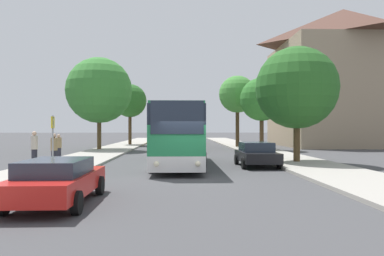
# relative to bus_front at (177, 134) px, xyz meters

# --- Properties ---
(ground_plane) EXTENTS (300.00, 300.00, 0.00)m
(ground_plane) POSITION_rel_bus_front_xyz_m (0.53, -5.70, -1.83)
(ground_plane) COLOR #424244
(ground_plane) RESTS_ON ground
(sidewalk_left) EXTENTS (4.00, 120.00, 0.15)m
(sidewalk_left) POSITION_rel_bus_front_xyz_m (-6.47, -5.70, -1.75)
(sidewalk_left) COLOR #A39E93
(sidewalk_left) RESTS_ON ground_plane
(sidewalk_right) EXTENTS (4.00, 120.00, 0.15)m
(sidewalk_right) POSITION_rel_bus_front_xyz_m (7.53, -5.70, -1.75)
(sidewalk_right) COLOR #A39E93
(sidewalk_right) RESTS_ON ground_plane
(building_right_background) EXTENTS (15.21, 14.75, 16.73)m
(building_right_background) POSITION_rel_bus_front_xyz_m (20.12, 22.99, 6.54)
(building_right_background) COLOR gray
(building_right_background) RESTS_ON ground_plane
(bus_front) EXTENTS (2.89, 12.00, 3.42)m
(bus_front) POSITION_rel_bus_front_xyz_m (0.00, 0.00, 0.00)
(bus_front) COLOR silver
(bus_front) RESTS_ON ground_plane
(bus_middle) EXTENTS (3.02, 10.63, 3.55)m
(bus_middle) POSITION_rel_bus_front_xyz_m (0.04, 16.11, 0.06)
(bus_middle) COLOR #238942
(bus_middle) RESTS_ON ground_plane
(bus_rear) EXTENTS (3.10, 11.80, 3.51)m
(bus_rear) POSITION_rel_bus_front_xyz_m (-0.33, 31.76, 0.04)
(bus_rear) COLOR #2D2D2D
(bus_rear) RESTS_ON ground_plane
(parked_car_left_curb) EXTENTS (2.07, 4.57, 1.31)m
(parked_car_left_curb) POSITION_rel_bus_front_xyz_m (-3.42, -11.10, -1.12)
(parked_car_left_curb) COLOR red
(parked_car_left_curb) RESTS_ON ground_plane
(parked_car_right_near) EXTENTS (2.14, 4.13, 1.39)m
(parked_car_right_near) POSITION_rel_bus_front_xyz_m (4.53, -0.85, -1.10)
(parked_car_right_near) COLOR black
(parked_car_right_near) RESTS_ON ground_plane
(bus_stop_sign) EXTENTS (0.08, 0.45, 2.69)m
(bus_stop_sign) POSITION_rel_bus_front_xyz_m (-6.29, -2.95, -0.01)
(bus_stop_sign) COLOR gray
(bus_stop_sign) RESTS_ON sidewalk_left
(pedestrian_waiting_near) EXTENTS (0.36, 0.36, 1.66)m
(pedestrian_waiting_near) POSITION_rel_bus_front_xyz_m (-7.56, 1.94, -0.84)
(pedestrian_waiting_near) COLOR #23232D
(pedestrian_waiting_near) RESTS_ON sidewalk_left
(pedestrian_waiting_far) EXTENTS (0.36, 0.36, 1.76)m
(pedestrian_waiting_far) POSITION_rel_bus_front_xyz_m (-6.71, -1.50, -0.79)
(pedestrian_waiting_far) COLOR #23232D
(pedestrian_waiting_far) RESTS_ON sidewalk_left
(pedestrian_walking_back) EXTENTS (0.36, 0.36, 1.87)m
(pedestrian_walking_back) POSITION_rel_bus_front_xyz_m (-7.80, -1.41, -0.72)
(pedestrian_walking_back) COLOR #23232D
(pedestrian_walking_back) RESTS_ON sidewalk_left
(tree_left_near) EXTENTS (4.12, 4.12, 7.50)m
(tree_left_near) POSITION_rel_bus_front_xyz_m (-6.08, 24.70, 3.73)
(tree_left_near) COLOR #47331E
(tree_left_near) RESTS_ON sidewalk_left
(tree_left_far) EXTENTS (6.34, 6.34, 8.86)m
(tree_left_far) POSITION_rel_bus_front_xyz_m (-7.67, 14.39, 4.01)
(tree_left_far) COLOR #513D23
(tree_left_far) RESTS_ON sidewalk_left
(tree_right_near) EXTENTS (4.24, 4.24, 6.97)m
(tree_right_near) POSITION_rel_bus_front_xyz_m (8.12, 14.13, 3.15)
(tree_right_near) COLOR #47331E
(tree_right_near) RESTS_ON sidewalk_right
(tree_right_mid) EXTENTS (5.06, 5.06, 7.07)m
(tree_right_mid) POSITION_rel_bus_front_xyz_m (7.35, 0.73, 2.85)
(tree_right_mid) COLOR #513D23
(tree_right_mid) RESTS_ON sidewalk_right
(tree_right_far) EXTENTS (4.05, 4.05, 7.76)m
(tree_right_far) POSITION_rel_bus_front_xyz_m (6.44, 18.66, 4.03)
(tree_right_far) COLOR #47331E
(tree_right_far) RESTS_ON sidewalk_right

